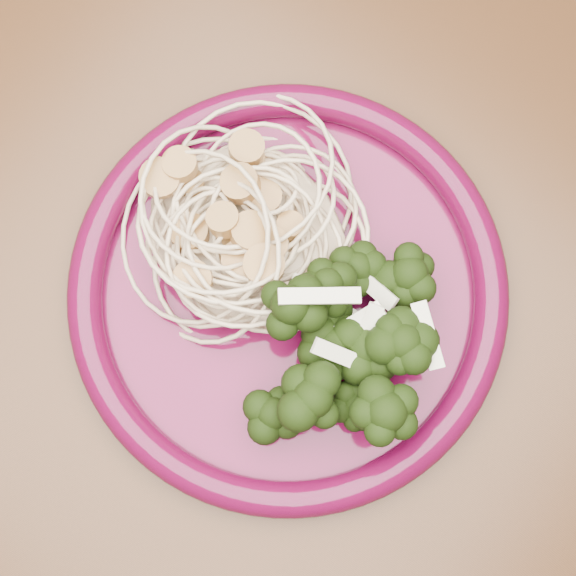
# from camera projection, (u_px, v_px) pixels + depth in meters

# --- Properties ---
(dining_table) EXTENTS (1.20, 0.80, 0.75)m
(dining_table) POSITION_uv_depth(u_px,v_px,m) (309.00, 450.00, 0.62)
(dining_table) COLOR #472814
(dining_table) RESTS_ON ground
(dinner_plate) EXTENTS (0.36, 0.36, 0.02)m
(dinner_plate) POSITION_uv_depth(u_px,v_px,m) (288.00, 291.00, 0.53)
(dinner_plate) COLOR #500828
(dinner_plate) RESTS_ON dining_table
(spaghetti_pile) EXTENTS (0.17, 0.15, 0.03)m
(spaghetti_pile) POSITION_uv_depth(u_px,v_px,m) (246.00, 233.00, 0.52)
(spaghetti_pile) COLOR beige
(spaghetti_pile) RESTS_ON dinner_plate
(scallop_cluster) EXTENTS (0.16, 0.16, 0.04)m
(scallop_cluster) POSITION_uv_depth(u_px,v_px,m) (243.00, 216.00, 0.49)
(scallop_cluster) COLOR #A87A3D
(scallop_cluster) RESTS_ON spaghetti_pile
(broccoli_pile) EXTENTS (0.12, 0.16, 0.05)m
(broccoli_pile) POSITION_uv_depth(u_px,v_px,m) (342.00, 355.00, 0.50)
(broccoli_pile) COLOR black
(broccoli_pile) RESTS_ON dinner_plate
(onion_garnish) EXTENTS (0.09, 0.11, 0.05)m
(onion_garnish) POSITION_uv_depth(u_px,v_px,m) (345.00, 349.00, 0.47)
(onion_garnish) COLOR beige
(onion_garnish) RESTS_ON broccoli_pile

